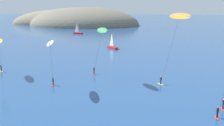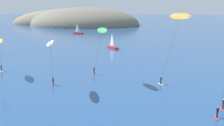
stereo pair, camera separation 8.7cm
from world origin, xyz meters
name	(u,v)px [view 1 (the left image)]	position (x,y,z in m)	size (l,w,h in m)	color
headland_island	(75,25)	(-27.89, 160.52, 0.00)	(86.61, 53.25, 23.49)	slate
sailboat_near	(113,47)	(2.52, 67.17, 0.64)	(4.44, 5.26, 5.70)	#B22323
sailboat_far	(79,33)	(-16.54, 108.71, 0.64)	(5.76, 3.42, 5.70)	#B22323
kitesurfer_green	(101,34)	(2.10, 28.61, 9.62)	(4.28, 8.84, 10.93)	red
kitesurfer_orange	(178,21)	(15.85, 21.93, 12.72)	(4.46, 8.92, 14.11)	yellow
kitesurfer_white	(50,46)	(-6.35, 21.85, 8.22)	(2.59, 7.25, 9.17)	red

